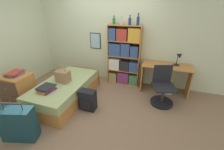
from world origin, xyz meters
TOP-DOWN VIEW (x-y plane):
  - ground_plane at (0.00, 0.00)m, footprint 14.00×14.00m
  - wall_back at (-0.00, 1.47)m, footprint 10.00×0.09m
  - wall_left at (-2.22, 0.00)m, footprint 0.06×10.00m
  - bed at (-0.64, 0.02)m, footprint 0.99×1.86m
  - handbag at (-0.66, -0.00)m, footprint 0.31×0.21m
  - book_stack_on_bed at (-0.76, -0.47)m, footprint 0.33×0.37m
  - suitcase at (-0.69, -1.30)m, footprint 0.62×0.40m
  - dresser at (-1.58, -0.49)m, footprint 0.63×0.53m
  - magazine_pile_on_dresser at (-1.60, -0.45)m, footprint 0.35×0.40m
  - bookcase at (0.48, 1.27)m, footprint 0.89×0.29m
  - bottle_green at (0.17, 1.30)m, footprint 0.07×0.07m
  - bottle_brown at (0.39, 1.26)m, footprint 0.06×0.06m
  - bottle_clear at (0.60, 1.26)m, footprint 0.07×0.07m
  - bottle_blue at (0.81, 1.26)m, footprint 0.07×0.07m
  - desk at (1.64, 1.15)m, footprint 1.21×0.53m
  - desk_lamp at (1.89, 1.24)m, footprint 0.20×0.15m
  - desk_chair at (1.61, 0.61)m, footprint 0.61×0.61m
  - backpack at (0.05, -0.19)m, footprint 0.36×0.24m
  - waste_bin at (1.78, 1.10)m, footprint 0.22×0.22m

SIDE VIEW (x-z plane):
  - ground_plane at x=0.00m, z-range 0.00..0.00m
  - waste_bin at x=1.78m, z-range 0.00..0.29m
  - backpack at x=0.05m, z-range 0.00..0.47m
  - bed at x=-0.64m, z-range 0.00..0.48m
  - desk_chair at x=1.61m, z-range -0.17..0.73m
  - suitcase at x=-0.69m, z-range -0.06..0.69m
  - dresser at x=-1.58m, z-range 0.00..0.73m
  - desk at x=1.64m, z-range 0.15..0.91m
  - book_stack_on_bed at x=-0.76m, z-range 0.48..0.59m
  - handbag at x=-0.66m, z-range 0.41..0.84m
  - magazine_pile_on_dresser at x=-1.60m, z-range 0.72..0.79m
  - bookcase at x=0.48m, z-range -0.02..1.66m
  - desk_lamp at x=1.89m, z-range 0.81..1.17m
  - wall_back at x=0.00m, z-range 0.00..2.60m
  - wall_left at x=-2.22m, z-range 0.00..2.60m
  - bottle_brown at x=0.39m, z-range 1.66..1.84m
  - bottle_green at x=0.17m, z-range 1.65..1.87m
  - bottle_clear at x=0.60m, z-range 1.65..1.89m
  - bottle_blue at x=0.81m, z-range 1.64..1.93m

